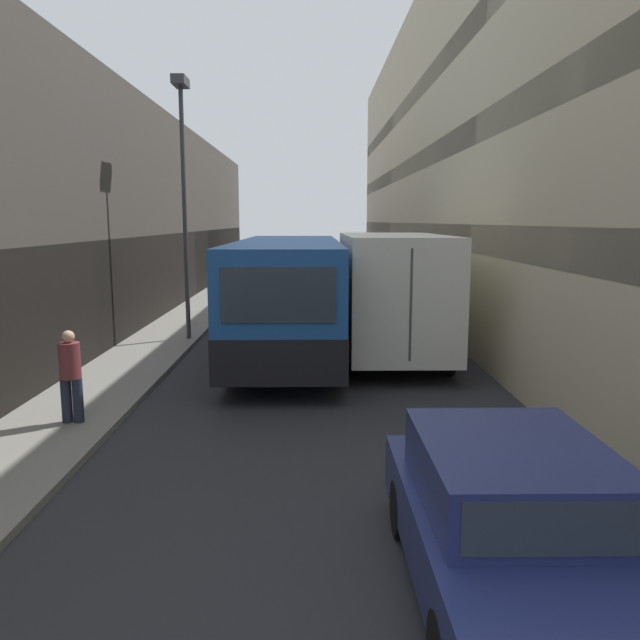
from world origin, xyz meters
The scene contains 10 objects.
ground_plane centered at (0.00, 15.00, 0.00)m, with size 150.00×150.00×0.00m, color #2B2B30.
sidewalk_left centered at (-4.30, 15.00, 0.06)m, with size 2.01×60.00×0.12m.
building_left_shopfront centered at (-6.40, 15.00, 3.32)m, with size 2.40×60.00×7.32m.
building_right_apartment centered at (5.05, 15.00, 5.90)m, with size 2.40×60.00×11.84m.
car_hatchback centered at (1.74, 4.71, 0.72)m, with size 1.85×3.86×1.44m.
bus centered at (-0.66, 15.38, 1.55)m, with size 2.53×9.94×2.91m.
box_truck centered at (1.90, 15.34, 1.63)m, with size 2.34×7.81×3.07m.
panel_van centered at (-1.64, 27.05, 1.13)m, with size 1.92×4.57×2.02m.
pedestrian centered at (-4.01, 9.42, 0.94)m, with size 0.36×0.34×1.54m.
street_lamp centered at (-3.55, 16.81, 4.98)m, with size 0.36×0.80×7.05m.
Camera 1 is at (-0.06, -0.53, 3.40)m, focal length 35.00 mm.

